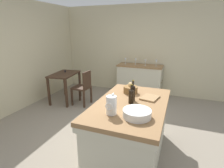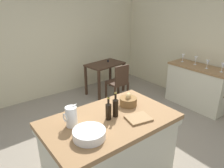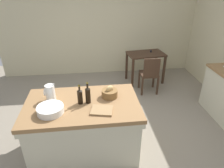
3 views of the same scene
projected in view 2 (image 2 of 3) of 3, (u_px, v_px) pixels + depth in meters
ground_plane at (117, 145)px, 3.46m from camera, size 6.76×6.76×0.00m
wall_back at (47, 42)px, 4.89m from camera, size 5.32×0.12×2.60m
wall_right at (214, 46)px, 4.45m from camera, size 0.12×5.20×2.60m
island_table at (110, 146)px, 2.71m from camera, size 1.61×0.98×0.88m
side_cabinet at (197, 87)px, 4.60m from camera, size 0.52×1.30×0.91m
writing_desk at (105, 69)px, 5.19m from camera, size 0.96×0.67×0.82m
wooden_chair at (118, 82)px, 4.78m from camera, size 0.41×0.41×0.90m
pitcher at (71, 116)px, 2.37m from camera, size 0.17×0.13×0.28m
wash_bowl at (89, 134)px, 2.18m from camera, size 0.34×0.34×0.09m
bread_basket at (128, 101)px, 2.85m from camera, size 0.23×0.23×0.18m
cutting_board at (138, 118)px, 2.54m from camera, size 0.32×0.28×0.02m
wine_bottle_dark at (115, 107)px, 2.57m from camera, size 0.07×0.07×0.32m
wine_bottle_amber at (108, 110)px, 2.50m from camera, size 0.07×0.07×0.29m
wine_glass_far_left at (223, 66)px, 4.05m from camera, size 0.07×0.07×0.18m
wine_glass_left at (207, 63)px, 4.27m from camera, size 0.07×0.07×0.17m
wine_glass_middle at (196, 59)px, 4.52m from camera, size 0.07×0.07×0.17m
wine_glass_right at (183, 56)px, 4.73m from camera, size 0.07×0.07×0.18m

